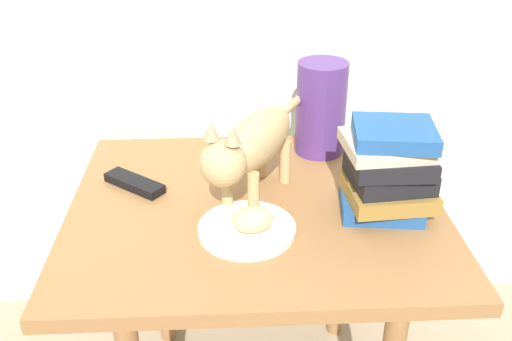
# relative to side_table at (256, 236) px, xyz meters

# --- Properties ---
(side_table) EXTENTS (0.79, 0.67, 0.62)m
(side_table) POSITION_rel_side_table_xyz_m (0.00, 0.00, 0.00)
(side_table) COLOR olive
(side_table) RESTS_ON ground
(plate) EXTENTS (0.19, 0.19, 0.01)m
(plate) POSITION_rel_side_table_xyz_m (-0.02, -0.11, 0.09)
(plate) COLOR silver
(plate) RESTS_ON side_table
(bread_roll) EXTENTS (0.09, 0.07, 0.05)m
(bread_roll) POSITION_rel_side_table_xyz_m (-0.01, -0.12, 0.12)
(bread_roll) COLOR #E0BC7A
(bread_roll) RESTS_ON plate
(cat) EXTENTS (0.26, 0.43, 0.23)m
(cat) POSITION_rel_side_table_xyz_m (-0.01, 0.01, 0.22)
(cat) COLOR tan
(cat) RESTS_ON side_table
(book_stack) EXTENTS (0.19, 0.17, 0.19)m
(book_stack) POSITION_rel_side_table_xyz_m (0.26, -0.04, 0.18)
(book_stack) COLOR #1E4C8C
(book_stack) RESTS_ON side_table
(green_vase) EXTENTS (0.12, 0.12, 0.23)m
(green_vase) POSITION_rel_side_table_xyz_m (0.17, 0.24, 0.20)
(green_vase) COLOR #4C2D72
(green_vase) RESTS_ON side_table
(tv_remote) EXTENTS (0.15, 0.13, 0.02)m
(tv_remote) POSITION_rel_side_table_xyz_m (-0.27, 0.08, 0.09)
(tv_remote) COLOR black
(tv_remote) RESTS_ON side_table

